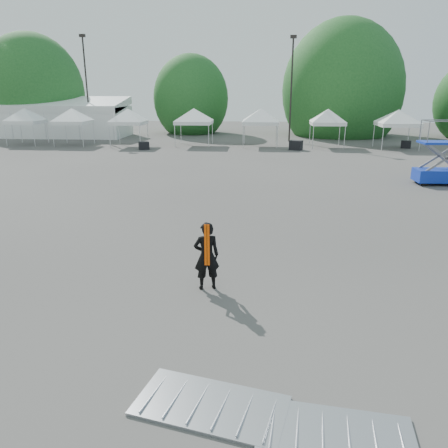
{
  "coord_description": "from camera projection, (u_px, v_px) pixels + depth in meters",
  "views": [
    {
      "loc": [
        0.23,
        -12.21,
        4.98
      ],
      "look_at": [
        -0.77,
        -0.35,
        1.3
      ],
      "focal_mm": 35.0,
      "sensor_mm": 36.0,
      "label": 1
    }
  ],
  "objects": [
    {
      "name": "marquee",
      "position": [
        57.0,
        118.0,
        47.61
      ],
      "size": [
        15.0,
        6.25,
        4.23
      ],
      "color": "white",
      "rests_on": "ground"
    },
    {
      "name": "tent_a",
      "position": [
        24.0,
        111.0,
        40.19
      ],
      "size": [
        4.06,
        4.06,
        3.88
      ],
      "color": "silver",
      "rests_on": "ground"
    },
    {
      "name": "tent_c",
      "position": [
        128.0,
        112.0,
        39.14
      ],
      "size": [
        4.14,
        4.14,
        3.88
      ],
      "color": "silver",
      "rests_on": "ground"
    },
    {
      "name": "crate_mid",
      "position": [
        296.0,
        145.0,
        37.29
      ],
      "size": [
        1.24,
        1.11,
        0.8
      ],
      "primitive_type": "cube",
      "rotation": [
        0.0,
        0.0,
        -0.36
      ],
      "color": "black",
      "rests_on": "ground"
    },
    {
      "name": "ground",
      "position": [
        250.0,
        262.0,
        13.11
      ],
      "size": [
        120.0,
        120.0,
        0.0
      ],
      "primitive_type": "plane",
      "color": "#474442",
      "rests_on": "ground"
    },
    {
      "name": "tree_mid_e",
      "position": [
        342.0,
        91.0,
        48.09
      ],
      "size": [
        5.12,
        5.12,
        7.79
      ],
      "color": "#382314",
      "rests_on": "ground"
    },
    {
      "name": "tent_b",
      "position": [
        72.0,
        111.0,
        39.69
      ],
      "size": [
        4.15,
        4.15,
        3.88
      ],
      "color": "silver",
      "rests_on": "ground"
    },
    {
      "name": "man",
      "position": [
        207.0,
        256.0,
        11.15
      ],
      "size": [
        0.75,
        0.6,
        1.81
      ],
      "rotation": [
        0.0,
        0.0,
        3.43
      ],
      "color": "black",
      "rests_on": "ground"
    },
    {
      "name": "crate_east",
      "position": [
        406.0,
        144.0,
        38.49
      ],
      "size": [
        0.98,
        0.87,
        0.64
      ],
      "primitive_type": "cube",
      "rotation": [
        0.0,
        0.0,
        -0.32
      ],
      "color": "black",
      "rests_on": "ground"
    },
    {
      "name": "crate_west",
      "position": [
        144.0,
        146.0,
        37.48
      ],
      "size": [
        1.04,
        0.94,
        0.67
      ],
      "primitive_type": "cube",
      "rotation": [
        0.0,
        0.0,
        0.39
      ],
      "color": "black",
      "rests_on": "ground"
    },
    {
      "name": "tent_e",
      "position": [
        261.0,
        112.0,
        39.09
      ],
      "size": [
        4.52,
        4.52,
        3.88
      ],
      "color": "silver",
      "rests_on": "ground"
    },
    {
      "name": "light_pole_west",
      "position": [
        86.0,
        81.0,
        45.21
      ],
      "size": [
        0.6,
        0.25,
        10.3
      ],
      "color": "black",
      "rests_on": "ground"
    },
    {
      "name": "barrier_left",
      "position": [
        211.0,
        405.0,
        7.14
      ],
      "size": [
        2.67,
        1.76,
        0.08
      ],
      "rotation": [
        0.0,
        0.0,
        -0.23
      ],
      "color": "#A7AAAF",
      "rests_on": "ground"
    },
    {
      "name": "tent_g",
      "position": [
        399.0,
        113.0,
        37.33
      ],
      "size": [
        4.63,
        4.63,
        3.88
      ],
      "color": "silver",
      "rests_on": "ground"
    },
    {
      "name": "barrier_mid",
      "position": [
        336.0,
        434.0,
        6.55
      ],
      "size": [
        2.44,
        1.43,
        0.07
      ],
      "rotation": [
        0.0,
        0.0,
        -0.12
      ],
      "color": "#A7AAAF",
      "rests_on": "ground"
    },
    {
      "name": "tree_far_w",
      "position": [
        33.0,
        93.0,
        50.02
      ],
      "size": [
        4.8,
        4.8,
        7.3
      ],
      "color": "#382314",
      "rests_on": "ground"
    },
    {
      "name": "scissor_lift",
      "position": [
        443.0,
        153.0,
        23.4
      ],
      "size": [
        2.7,
        1.43,
        3.42
      ],
      "rotation": [
        0.0,
        0.0,
        0.04
      ],
      "color": "#0B3897",
      "rests_on": "ground"
    },
    {
      "name": "tent_f",
      "position": [
        328.0,
        112.0,
        38.51
      ],
      "size": [
        4.11,
        4.11,
        3.88
      ],
      "color": "silver",
      "rests_on": "ground"
    },
    {
      "name": "tree_mid_w",
      "position": [
        191.0,
        99.0,
        50.67
      ],
      "size": [
        4.16,
        4.16,
        6.33
      ],
      "color": "#382314",
      "rests_on": "ground"
    },
    {
      "name": "tent_d",
      "position": [
        194.0,
        111.0,
        39.61
      ],
      "size": [
        4.58,
        4.58,
        3.88
      ],
      "color": "silver",
      "rests_on": "ground"
    },
    {
      "name": "light_pole_east",
      "position": [
        291.0,
        83.0,
        41.71
      ],
      "size": [
        0.6,
        0.25,
        9.8
      ],
      "color": "black",
      "rests_on": "ground"
    }
  ]
}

